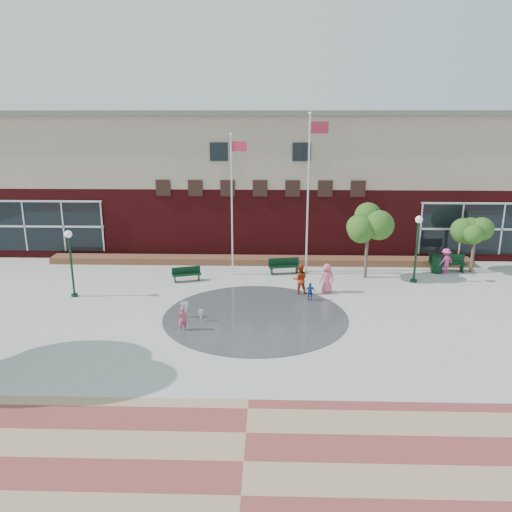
{
  "coord_description": "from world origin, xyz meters",
  "views": [
    {
      "loc": [
        0.66,
        -18.2,
        8.73
      ],
      "look_at": [
        0.0,
        4.0,
        2.6
      ],
      "focal_mm": 35.0,
      "sensor_mm": 36.0,
      "label": 1
    }
  ],
  "objects_px": {
    "trash_can": "(437,264)",
    "child_splash": "(182,319)",
    "flagpole_right": "(309,186)",
    "flagpole_left": "(233,199)",
    "bench_left": "(187,277)"
  },
  "relations": [
    {
      "from": "trash_can",
      "to": "child_splash",
      "type": "bearing_deg",
      "value": -147.35
    },
    {
      "from": "flagpole_right",
      "to": "child_splash",
      "type": "relative_size",
      "value": 8.4
    },
    {
      "from": "child_splash",
      "to": "trash_can",
      "type": "bearing_deg",
      "value": -172.32
    },
    {
      "from": "flagpole_left",
      "to": "bench_left",
      "type": "height_order",
      "value": "flagpole_left"
    },
    {
      "from": "bench_left",
      "to": "child_splash",
      "type": "bearing_deg",
      "value": -99.98
    },
    {
      "from": "flagpole_left",
      "to": "trash_can",
      "type": "height_order",
      "value": "flagpole_left"
    },
    {
      "from": "flagpole_left",
      "to": "child_splash",
      "type": "height_order",
      "value": "flagpole_left"
    },
    {
      "from": "flagpole_left",
      "to": "flagpole_right",
      "type": "height_order",
      "value": "flagpole_right"
    },
    {
      "from": "bench_left",
      "to": "trash_can",
      "type": "distance_m",
      "value": 14.51
    },
    {
      "from": "flagpole_right",
      "to": "trash_can",
      "type": "relative_size",
      "value": 8.53
    },
    {
      "from": "bench_left",
      "to": "trash_can",
      "type": "relative_size",
      "value": 1.55
    },
    {
      "from": "flagpole_right",
      "to": "bench_left",
      "type": "relative_size",
      "value": 5.51
    },
    {
      "from": "flagpole_left",
      "to": "bench_left",
      "type": "relative_size",
      "value": 4.84
    },
    {
      "from": "flagpole_left",
      "to": "flagpole_right",
      "type": "bearing_deg",
      "value": 19.99
    },
    {
      "from": "flagpole_right",
      "to": "bench_left",
      "type": "height_order",
      "value": "flagpole_right"
    }
  ]
}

